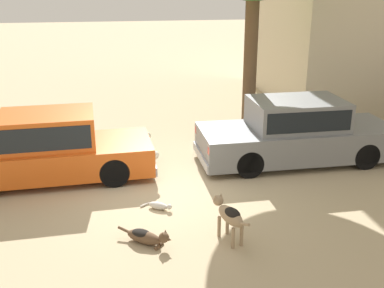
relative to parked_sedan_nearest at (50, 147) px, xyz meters
name	(u,v)px	position (x,y,z in m)	size (l,w,h in m)	color
ground_plane	(156,189)	(2.20, -1.00, -0.73)	(80.00, 80.00, 0.00)	tan
parked_sedan_nearest	(50,147)	(0.00, 0.00, 0.00)	(4.58, 1.92, 1.49)	#D15619
parked_sedan_second	(297,131)	(5.70, 0.09, 0.02)	(4.84, 1.79, 1.54)	slate
stray_dog_spotted	(146,236)	(1.85, -3.12, -0.60)	(0.89, 0.68, 0.33)	brown
stray_dog_tan	(229,215)	(3.25, -3.22, -0.26)	(0.44, 1.05, 0.71)	#997F60
stray_cat	(159,206)	(2.19, -1.91, -0.66)	(0.60, 0.44, 0.16)	beige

